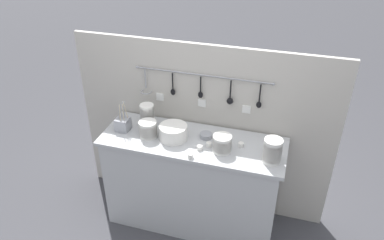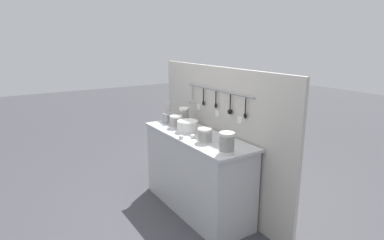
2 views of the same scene
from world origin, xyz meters
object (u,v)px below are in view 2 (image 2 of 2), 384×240
Objects in this scene: cutlery_caddy at (169,118)px; cup_front_right at (201,137)px; bowl_stack_back_corner at (184,116)px; cup_edge_near at (181,137)px; bowl_stack_tall_left at (176,122)px; bowl_stack_short_front at (227,143)px; plate_stack at (188,126)px; cup_centre at (193,136)px; bowl_stack_nested_right at (205,135)px; cup_back_left at (221,142)px; steel_mixing_bowl at (207,134)px.

cutlery_caddy is 0.78m from cup_front_right.
cup_edge_near is at bearing -34.09° from bowl_stack_back_corner.
bowl_stack_short_front is (1.05, -0.05, 0.03)m from bowl_stack_tall_left.
bowl_stack_short_front reaches higher than bowl_stack_tall_left.
bowl_stack_short_front is 0.85× the size of plate_stack.
plate_stack is at bearing 7.99° from bowl_stack_tall_left.
cup_centre is (0.54, -0.21, -0.09)m from bowl_stack_back_corner.
cup_back_left is (0.14, 0.10, -0.05)m from bowl_stack_nested_right.
bowl_stack_short_front is 0.58m from cup_centre.
plate_stack is (-0.43, 0.06, -0.01)m from bowl_stack_nested_right.
bowl_stack_tall_left is 0.17m from bowl_stack_back_corner.
cup_edge_near is (0.68, -0.22, -0.04)m from cutlery_caddy.
bowl_stack_back_corner reaches higher than bowl_stack_tall_left.
bowl_stack_tall_left is 3.26× the size of cup_edge_near.
cutlery_caddy is at bearing -177.51° from cup_back_left.
steel_mixing_bowl is 0.18m from cup_centre.
bowl_stack_short_front is 0.30m from cup_back_left.
bowl_stack_short_front is at bearing 0.66° from cup_centre.
cup_centre is at bearing -91.06° from steel_mixing_bowl.
cup_edge_near and cup_back_left have the same top height.
bowl_stack_nested_right is 3.26× the size of cup_centre.
bowl_stack_short_front reaches higher than cup_back_left.
bowl_stack_short_front reaches higher than plate_stack.
plate_stack is 0.32m from cup_front_right.
bowl_stack_short_front reaches higher than bowl_stack_nested_right.
cup_front_right is (0.53, 0.01, -0.05)m from bowl_stack_tall_left.
bowl_stack_tall_left is 0.74× the size of bowl_stack_short_front.
steel_mixing_bowl is at bearing 81.99° from cup_edge_near.
cup_centre is 1.00× the size of cup_edge_near.
cutlery_caddy is 5.91× the size of cup_front_right.
cup_edge_near is 0.44m from cup_back_left.
cutlery_caddy is 0.73m from cup_centre.
cup_front_right is (0.78, -0.03, -0.04)m from cutlery_caddy.
cup_back_left is at bearing -8.86° from steel_mixing_bowl.
cutlery_caddy is at bearing -172.67° from steel_mixing_bowl.
bowl_stack_tall_left is 0.22m from plate_stack.
cutlery_caddy reaches higher than cup_back_left.
bowl_stack_tall_left is 3.26× the size of cup_back_left.
bowl_stack_back_corner is 0.62m from cup_front_right.
bowl_stack_back_corner is 1.05× the size of bowl_stack_short_front.
bowl_stack_nested_right is 0.63× the size of plate_stack.
plate_stack is 5.15× the size of cup_edge_near.
cutlery_caddy is at bearing 179.84° from plate_stack.
plate_stack reaches higher than cup_front_right.
bowl_stack_tall_left reaches higher than cup_edge_near.
cup_centre is at bearing -19.40° from plate_stack.
plate_stack is at bearing 175.51° from cup_front_right.
steel_mixing_bowl is (0.54, -0.03, -0.09)m from bowl_stack_back_corner.
cup_centre is at bearing -7.24° from cutlery_caddy.
bowl_stack_short_front is 0.74× the size of cutlery_caddy.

